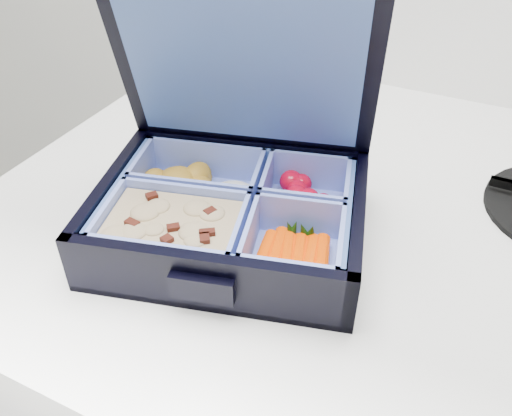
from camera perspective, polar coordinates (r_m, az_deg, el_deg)
The scene contains 3 objects.
bento_box at distance 0.48m, azimuth -2.67°, elevation -0.73°, with size 0.23×0.18×0.06m, color black, non-canonical shape.
burner_grate_rear at distance 0.76m, azimuth 0.54°, elevation 13.15°, with size 0.19×0.19×0.02m, color black.
fork at distance 0.58m, azimuth 4.01°, elevation 3.26°, with size 0.03×0.19×0.01m, color #A5A6B4, non-canonical shape.
Camera 1 is at (-0.09, 1.20, 1.31)m, focal length 38.00 mm.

